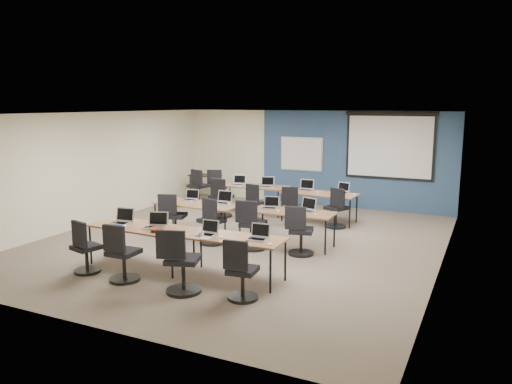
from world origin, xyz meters
The scene contains 58 objects.
floor centered at (0.00, 0.00, 0.00)m, with size 8.00×9.00×0.02m, color #6B6354.
ceiling centered at (0.00, 0.00, 2.70)m, with size 8.00×9.00×0.02m, color white.
wall_back centered at (0.00, 4.50, 1.35)m, with size 8.00×0.04×2.70m, color beige.
wall_front centered at (0.00, -4.50, 1.35)m, with size 8.00×0.04×2.70m, color beige.
wall_left centered at (-4.00, 0.00, 1.35)m, with size 0.04×9.00×2.70m, color beige.
wall_right centered at (4.00, 0.00, 1.35)m, with size 0.04×9.00×2.70m, color beige.
blue_accent_panel centered at (1.25, 4.47, 1.35)m, with size 5.50×0.04×2.70m, color #3D5977.
whiteboard centered at (-0.30, 4.43, 1.45)m, with size 1.28×0.03×0.98m.
projector_screen centered at (2.20, 4.41, 1.89)m, with size 2.40×0.10×1.82m.
training_table_front_left centered at (-0.92, -2.16, 0.69)m, with size 1.91×0.80×0.73m.
training_table_front_right centered at (0.93, -2.10, 0.68)m, with size 1.74×0.73×0.73m.
training_table_mid_left centered at (-1.10, 0.02, 0.69)m, with size 1.89×0.79×0.73m.
training_table_mid_right centered at (1.10, 0.16, 0.68)m, with size 1.73×0.72×0.73m.
training_table_back_left centered at (-1.05, 2.74, 0.69)m, with size 1.88×0.78×0.73m.
training_table_back_right centered at (0.92, 2.43, 0.69)m, with size 1.84×0.77×0.73m.
laptop_0 centered at (-1.38, -2.13, 0.80)m, with size 0.36×0.31×0.27m.
mouse_0 centered at (-1.16, -2.30, 0.74)m, with size 0.06×0.09×0.03m, color white.
task_chair_0 centered at (-1.53, -2.93, 0.39)m, with size 0.47×0.47×0.95m.
laptop_1 centered at (-0.63, -2.12, 0.80)m, with size 0.36×0.30×0.27m.
mouse_1 centered at (-0.25, -2.30, 0.74)m, with size 0.06×0.10×0.03m, color white.
task_chair_1 centered at (-0.67, -2.99, 0.41)m, with size 0.51×0.51×0.99m.
laptop_2 centered at (0.48, -2.15, 0.79)m, with size 0.31×0.27×0.24m.
mouse_2 centered at (0.79, -2.24, 0.74)m, with size 0.06×0.10×0.03m, color white.
task_chair_2 centered at (0.48, -3.00, 0.43)m, with size 0.57×0.56×1.03m.
laptop_3 centered at (1.36, -2.04, 0.79)m, with size 0.33×0.28×0.25m.
mouse_3 centered at (1.66, -2.26, 0.74)m, with size 0.06×0.10×0.04m, color white.
task_chair_3 centered at (1.45, -2.85, 0.39)m, with size 0.47×0.47×0.95m.
laptop_4 centered at (-1.44, 0.29, 0.79)m, with size 0.31×0.27×0.24m.
mouse_4 centered at (-1.32, 0.14, 0.74)m, with size 0.06×0.10×0.03m, color white.
task_chair_4 centered at (-1.48, -0.35, 0.41)m, with size 0.52×0.50×0.99m.
laptop_5 centered at (-0.60, 0.30, 0.80)m, with size 0.36×0.30×0.27m.
mouse_5 centered at (-0.37, 0.16, 0.74)m, with size 0.06×0.10×0.03m, color white.
task_chair_5 centered at (-0.47, -0.45, 0.41)m, with size 0.54×0.52×1.00m.
laptop_6 centered at (0.56, 0.25, 0.79)m, with size 0.32×0.27×0.24m.
mouse_6 centered at (0.82, 0.05, 0.74)m, with size 0.07×0.10×0.04m, color white.
task_chair_6 centered at (0.44, -0.41, 0.42)m, with size 0.55×0.55×1.02m.
laptop_7 centered at (1.36, 0.34, 0.80)m, with size 0.35×0.30×0.26m.
mouse_7 centered at (1.63, 0.04, 0.74)m, with size 0.06×0.09×0.03m, color white.
task_chair_7 centered at (1.45, -0.36, 0.40)m, with size 0.50×0.50×0.98m.
laptop_8 centered at (-1.46, 2.68, 0.79)m, with size 0.34×0.29×0.26m.
mouse_8 centered at (-1.27, 2.43, 0.74)m, with size 0.06×0.09×0.03m, color white.
task_chair_8 centered at (-1.55, 1.86, 0.43)m, with size 0.55×0.55×1.03m.
laptop_9 centered at (-0.63, 2.70, 0.80)m, with size 0.35×0.30×0.26m.
mouse_9 centered at (-0.36, 2.52, 0.74)m, with size 0.06×0.09×0.03m, color white.
task_chair_9 centered at (-0.57, 1.80, 0.39)m, with size 0.47×0.47×0.95m.
laptop_10 centered at (0.48, 2.66, 0.80)m, with size 0.36×0.30×0.27m.
mouse_10 centered at (0.87, 2.48, 0.74)m, with size 0.06×0.10×0.03m, color white.
task_chair_10 centered at (0.48, 1.79, 0.39)m, with size 0.48×0.47×0.96m.
laptop_11 centered at (1.42, 2.76, 0.79)m, with size 0.32×0.27×0.24m.
mouse_11 centered at (1.77, 2.57, 0.74)m, with size 0.06×0.09×0.03m, color white.
task_chair_11 centered at (1.48, 2.02, 0.40)m, with size 0.52×0.49×0.97m.
blue_mousepad centered at (-1.28, -2.33, 0.73)m, with size 0.25×0.21×0.01m, color navy.
snack_bowl centered at (-0.44, -2.34, 0.76)m, with size 0.27×0.27×0.07m, color olive.
snack_plate centered at (0.55, -2.36, 0.74)m, with size 0.18×0.18×0.01m, color white.
coffee_cup centered at (0.45, -2.29, 0.77)m, with size 0.07×0.07×0.07m, color silver.
utility_table centered at (-3.19, 3.80, 0.66)m, with size 0.94×0.52×0.75m.
spare_chair_a centered at (-2.49, 3.42, 0.41)m, with size 0.55×0.52×1.00m.
spare_chair_b centered at (-2.89, 2.94, 0.44)m, with size 0.59×0.57×1.05m.
Camera 1 is at (4.70, -9.13, 2.91)m, focal length 35.00 mm.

